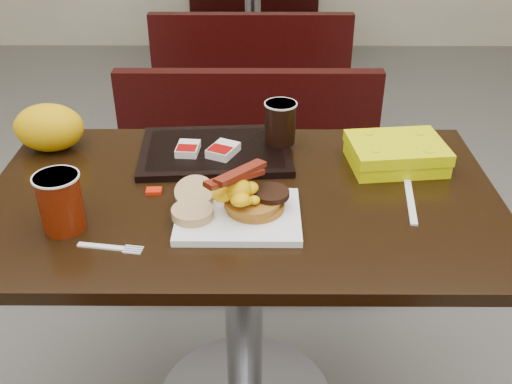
{
  "coord_description": "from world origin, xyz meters",
  "views": [
    {
      "loc": [
        0.04,
        -1.17,
        1.47
      ],
      "look_at": [
        0.03,
        -0.07,
        0.8
      ],
      "focal_mm": 41.32,
      "sensor_mm": 36.0,
      "label": 1
    }
  ],
  "objects_px": {
    "knife": "(411,201)",
    "coffee_cup_near": "(61,202)",
    "table_near": "(244,313)",
    "paper_bag": "(49,127)",
    "tray": "(216,151)",
    "hashbrown_sleeve_left": "(188,149)",
    "fork": "(101,246)",
    "bench_far_s": "(252,72)",
    "table_far": "(253,32)",
    "coffee_cup_far": "(280,123)",
    "bench_far_n": "(254,7)",
    "hashbrown_sleeve_right": "(223,150)",
    "platter": "(238,216)",
    "bench_near_n": "(248,184)",
    "pancake_stack": "(255,203)",
    "clamshell": "(396,153)"
  },
  "relations": [
    {
      "from": "knife",
      "to": "coffee_cup_near",
      "type": "bearing_deg",
      "value": -74.48
    },
    {
      "from": "table_near",
      "to": "paper_bag",
      "type": "relative_size",
      "value": 6.66
    },
    {
      "from": "tray",
      "to": "hashbrown_sleeve_left",
      "type": "height_order",
      "value": "hashbrown_sleeve_left"
    },
    {
      "from": "fork",
      "to": "tray",
      "type": "xyz_separation_m",
      "value": [
        0.21,
        0.41,
        0.01
      ]
    },
    {
      "from": "fork",
      "to": "paper_bag",
      "type": "relative_size",
      "value": 0.75
    },
    {
      "from": "bench_far_s",
      "to": "table_far",
      "type": "bearing_deg",
      "value": 90.0
    },
    {
      "from": "coffee_cup_far",
      "to": "knife",
      "type": "bearing_deg",
      "value": -42.99
    },
    {
      "from": "bench_far_s",
      "to": "bench_far_n",
      "type": "bearing_deg",
      "value": 90.0
    },
    {
      "from": "coffee_cup_far",
      "to": "hashbrown_sleeve_right",
      "type": "bearing_deg",
      "value": -154.1
    },
    {
      "from": "table_far",
      "to": "platter",
      "type": "bearing_deg",
      "value": -90.12
    },
    {
      "from": "bench_near_n",
      "to": "paper_bag",
      "type": "bearing_deg",
      "value": -137.11
    },
    {
      "from": "bench_far_s",
      "to": "pancake_stack",
      "type": "height_order",
      "value": "pancake_stack"
    },
    {
      "from": "bench_far_s",
      "to": "hashbrown_sleeve_left",
      "type": "xyz_separation_m",
      "value": [
        -0.14,
        -1.73,
        0.42
      ]
    },
    {
      "from": "pancake_stack",
      "to": "knife",
      "type": "relative_size",
      "value": 0.68
    },
    {
      "from": "table_near",
      "to": "bench_near_n",
      "type": "relative_size",
      "value": 1.2
    },
    {
      "from": "table_far",
      "to": "paper_bag",
      "type": "bearing_deg",
      "value": -102.12
    },
    {
      "from": "knife",
      "to": "bench_near_n",
      "type": "bearing_deg",
      "value": -144.63
    },
    {
      "from": "bench_near_n",
      "to": "platter",
      "type": "xyz_separation_m",
      "value": [
        -0.01,
        -0.81,
        0.4
      ]
    },
    {
      "from": "bench_far_s",
      "to": "hashbrown_sleeve_right",
      "type": "distance_m",
      "value": 1.79
    },
    {
      "from": "coffee_cup_far",
      "to": "clamshell",
      "type": "bearing_deg",
      "value": -17.6
    },
    {
      "from": "bench_near_n",
      "to": "clamshell",
      "type": "height_order",
      "value": "clamshell"
    },
    {
      "from": "platter",
      "to": "hashbrown_sleeve_right",
      "type": "bearing_deg",
      "value": 100.01
    },
    {
      "from": "platter",
      "to": "tray",
      "type": "height_order",
      "value": "tray"
    },
    {
      "from": "table_near",
      "to": "bench_far_s",
      "type": "relative_size",
      "value": 1.2
    },
    {
      "from": "table_near",
      "to": "clamshell",
      "type": "distance_m",
      "value": 0.58
    },
    {
      "from": "tray",
      "to": "paper_bag",
      "type": "height_order",
      "value": "paper_bag"
    },
    {
      "from": "pancake_stack",
      "to": "hashbrown_sleeve_right",
      "type": "height_order",
      "value": "pancake_stack"
    },
    {
      "from": "table_near",
      "to": "table_far",
      "type": "height_order",
      "value": "same"
    },
    {
      "from": "clamshell",
      "to": "paper_bag",
      "type": "relative_size",
      "value": 1.29
    },
    {
      "from": "platter",
      "to": "hashbrown_sleeve_left",
      "type": "xyz_separation_m",
      "value": [
        -0.14,
        0.28,
        0.02
      ]
    },
    {
      "from": "bench_far_n",
      "to": "paper_bag",
      "type": "relative_size",
      "value": 5.55
    },
    {
      "from": "knife",
      "to": "hashbrown_sleeve_left",
      "type": "bearing_deg",
      "value": -103.84
    },
    {
      "from": "fork",
      "to": "hashbrown_sleeve_left",
      "type": "relative_size",
      "value": 1.83
    },
    {
      "from": "bench_far_s",
      "to": "paper_bag",
      "type": "relative_size",
      "value": 5.55
    },
    {
      "from": "knife",
      "to": "hashbrown_sleeve_right",
      "type": "height_order",
      "value": "hashbrown_sleeve_right"
    },
    {
      "from": "pancake_stack",
      "to": "coffee_cup_near",
      "type": "height_order",
      "value": "coffee_cup_near"
    },
    {
      "from": "bench_near_n",
      "to": "tray",
      "type": "relative_size",
      "value": 2.58
    },
    {
      "from": "tray",
      "to": "clamshell",
      "type": "xyz_separation_m",
      "value": [
        0.46,
        -0.05,
        0.02
      ]
    },
    {
      "from": "table_near",
      "to": "bench_far_n",
      "type": "xyz_separation_m",
      "value": [
        0.0,
        3.3,
        -0.02
      ]
    },
    {
      "from": "pancake_stack",
      "to": "bench_far_s",
      "type": "bearing_deg",
      "value": 90.89
    },
    {
      "from": "paper_bag",
      "to": "bench_far_n",
      "type": "bearing_deg",
      "value": 80.58
    },
    {
      "from": "bench_far_n",
      "to": "fork",
      "type": "distance_m",
      "value": 3.54
    },
    {
      "from": "fork",
      "to": "coffee_cup_far",
      "type": "bearing_deg",
      "value": 58.5
    },
    {
      "from": "bench_far_n",
      "to": "paper_bag",
      "type": "xyz_separation_m",
      "value": [
        -0.51,
        -3.07,
        0.45
      ]
    },
    {
      "from": "table_near",
      "to": "tray",
      "type": "xyz_separation_m",
      "value": [
        -0.07,
        0.2,
        0.38
      ]
    },
    {
      "from": "bench_near_n",
      "to": "hashbrown_sleeve_left",
      "type": "relative_size",
      "value": 13.48
    },
    {
      "from": "coffee_cup_near",
      "to": "clamshell",
      "type": "bearing_deg",
      "value": 20.47
    },
    {
      "from": "coffee_cup_near",
      "to": "bench_far_n",
      "type": "bearing_deg",
      "value": 83.8
    },
    {
      "from": "bench_near_n",
      "to": "hashbrown_sleeve_left",
      "type": "distance_m",
      "value": 0.69
    },
    {
      "from": "table_near",
      "to": "hashbrown_sleeve_right",
      "type": "bearing_deg",
      "value": 107.59
    }
  ]
}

